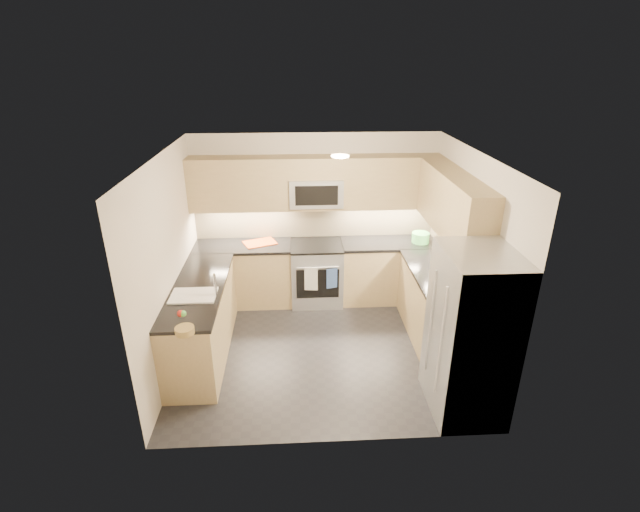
{
  "coord_description": "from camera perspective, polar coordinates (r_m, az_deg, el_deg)",
  "views": [
    {
      "loc": [
        -0.3,
        -5.04,
        3.51
      ],
      "look_at": [
        0.0,
        0.35,
        1.15
      ],
      "focal_mm": 26.0,
      "sensor_mm": 36.0,
      "label": 1
    }
  ],
  "objects": [
    {
      "name": "oven_door_glass",
      "position": [
        6.73,
        -0.28,
        -3.43
      ],
      "size": [
        0.62,
        0.02,
        0.45
      ],
      "primitive_type": "cube",
      "color": "black",
      "rests_on": "gas_range"
    },
    {
      "name": "dish_towel_check",
      "position": [
        6.65,
        -1.1,
        -2.84
      ],
      "size": [
        0.19,
        0.04,
        0.36
      ],
      "primitive_type": "cube",
      "rotation": [
        0.0,
        0.0,
        -0.11
      ],
      "color": "white",
      "rests_on": "oven_handle"
    },
    {
      "name": "sink_basin",
      "position": [
        5.6,
        -15.23,
        -5.34
      ],
      "size": [
        0.52,
        0.38,
        0.16
      ],
      "primitive_type": "cube",
      "color": "white",
      "rests_on": "base_cab_peninsula"
    },
    {
      "name": "faucet",
      "position": [
        5.46,
        -12.78,
        -3.49
      ],
      "size": [
        0.03,
        0.03,
        0.28
      ],
      "primitive_type": "cylinder",
      "color": "silver",
      "rests_on": "countertop_peninsula"
    },
    {
      "name": "countertop_back_left",
      "position": [
        6.9,
        -9.53,
        1.21
      ],
      "size": [
        1.42,
        0.63,
        0.04
      ],
      "primitive_type": "cube",
      "color": "black",
      "rests_on": "base_cab_back_left"
    },
    {
      "name": "countertop_right",
      "position": [
        6.08,
        14.39,
        -2.42
      ],
      "size": [
        0.63,
        1.7,
        0.04
      ],
      "primitive_type": "cube",
      "color": "black",
      "rests_on": "base_cab_right"
    },
    {
      "name": "countertop_back_right",
      "position": [
        6.99,
        8.52,
        1.59
      ],
      "size": [
        1.42,
        0.63,
        0.04
      ],
      "primitive_type": "cube",
      "color": "black",
      "rests_on": "base_cab_back_right"
    },
    {
      "name": "wall_left",
      "position": [
        5.73,
        -18.08,
        -0.89
      ],
      "size": [
        0.02,
        3.2,
        2.5
      ],
      "primitive_type": "cube",
      "color": "beige",
      "rests_on": "floor"
    },
    {
      "name": "fruit_pear",
      "position": [
        5.01,
        -16.51,
        -6.82
      ],
      "size": [
        0.07,
        0.07,
        0.07
      ],
      "primitive_type": "sphere",
      "color": "#54AC49",
      "rests_on": "fruit_basket"
    },
    {
      "name": "gas_range",
      "position": [
        7.03,
        -0.42,
        -2.17
      ],
      "size": [
        0.76,
        0.65,
        0.91
      ],
      "primitive_type": "cube",
      "color": "#A4A7AC",
      "rests_on": "floor"
    },
    {
      "name": "base_cab_right",
      "position": [
        6.29,
        13.96,
        -6.27
      ],
      "size": [
        0.6,
        1.7,
        0.9
      ],
      "primitive_type": "cube",
      "color": "tan",
      "rests_on": "floor"
    },
    {
      "name": "ceiling",
      "position": [
        5.15,
        0.22,
        12.29
      ],
      "size": [
        3.6,
        3.2,
        0.02
      ],
      "primitive_type": "cube",
      "color": "beige",
      "rests_on": "wall_back"
    },
    {
      "name": "dish_towel_blue",
      "position": [
        6.66,
        1.46,
        -2.78
      ],
      "size": [
        0.16,
        0.05,
        0.3
      ],
      "primitive_type": "cube",
      "rotation": [
        0.0,
        0.0,
        0.26
      ],
      "color": "#304B85",
      "rests_on": "oven_handle"
    },
    {
      "name": "upper_cab_back",
      "position": [
        6.69,
        -0.52,
        9.02
      ],
      "size": [
        3.6,
        0.35,
        0.75
      ],
      "primitive_type": "cube",
      "color": "tan",
      "rests_on": "wall_back"
    },
    {
      "name": "fridge_handle_right",
      "position": [
        5.01,
        13.43,
        -7.89
      ],
      "size": [
        0.02,
        0.02,
        1.2
      ],
      "primitive_type": "cylinder",
      "color": "#B2B5BA",
      "rests_on": "refrigerator"
    },
    {
      "name": "wall_back",
      "position": [
        7.02,
        -0.57,
        4.83
      ],
      "size": [
        3.6,
        0.02,
        2.5
      ],
      "primitive_type": "cube",
      "color": "beige",
      "rests_on": "floor"
    },
    {
      "name": "base_cab_back_right",
      "position": [
        7.18,
        8.29,
        -1.89
      ],
      "size": [
        1.42,
        0.6,
        0.9
      ],
      "primitive_type": "cube",
      "color": "tan",
      "rests_on": "floor"
    },
    {
      "name": "upper_cab_right",
      "position": [
        5.9,
        16.09,
        6.08
      ],
      "size": [
        0.35,
        1.95,
        0.75
      ],
      "primitive_type": "cube",
      "color": "tan",
      "rests_on": "wall_right"
    },
    {
      "name": "cutting_board",
      "position": [
        6.91,
        -7.41,
        1.63
      ],
      "size": [
        0.54,
        0.46,
        0.01
      ],
      "primitive_type": "cube",
      "rotation": [
        0.0,
        0.0,
        0.39
      ],
      "color": "#C04412",
      "rests_on": "countertop_back_left"
    },
    {
      "name": "countertop_peninsula",
      "position": [
        5.8,
        -14.81,
        -3.8
      ],
      "size": [
        0.63,
        2.0,
        0.04
      ],
      "primitive_type": "cube",
      "color": "black",
      "rests_on": "base_cab_peninsula"
    },
    {
      "name": "backsplash_right",
      "position": [
        6.32,
        16.42,
        1.1
      ],
      "size": [
        0.01,
        2.3,
        0.51
      ],
      "primitive_type": "cube",
      "color": "tan",
      "rests_on": "wall_right"
    },
    {
      "name": "base_cab_back_left",
      "position": [
        7.09,
        -9.28,
        -2.31
      ],
      "size": [
        1.42,
        0.6,
        0.9
      ],
      "primitive_type": "cube",
      "color": "tan",
      "rests_on": "floor"
    },
    {
      "name": "microwave",
      "position": [
        6.7,
        -0.51,
        7.93
      ],
      "size": [
        0.76,
        0.4,
        0.4
      ],
      "primitive_type": "cube",
      "color": "#A5A9AD",
      "rests_on": "upper_cab_back"
    },
    {
      "name": "oven_handle",
      "position": [
        6.6,
        -0.28,
        -1.42
      ],
      "size": [
        0.6,
        0.02,
        0.02
      ],
      "primitive_type": "cylinder",
      "rotation": [
        0.0,
        1.57,
        0.0
      ],
      "color": "#B2B5BA",
      "rests_on": "gas_range"
    },
    {
      "name": "fruit_basket",
      "position": [
        4.88,
        -16.32,
        -8.79
      ],
      "size": [
        0.22,
        0.22,
        0.07
      ],
      "primitive_type": "cylinder",
      "rotation": [
        0.0,
        0.0,
        -0.15
      ],
      "color": "#A68B4D",
      "rests_on": "countertop_peninsula"
    },
    {
      "name": "wall_right",
      "position": [
        5.91,
        17.89,
        -0.08
      ],
      "size": [
        0.02,
        3.2,
        2.5
      ],
      "primitive_type": "cube",
      "color": "beige",
      "rests_on": "floor"
    },
    {
      "name": "range_cooktop",
      "position": [
        6.84,
        -0.43,
        1.3
      ],
      "size": [
        0.76,
        0.65,
        0.03
      ],
      "primitive_type": "cube",
      "color": "black",
      "rests_on": "gas_range"
    },
    {
      "name": "wall_front",
      "position": [
        4.13,
        1.54,
        -9.6
      ],
      "size": [
        3.6,
        0.02,
        2.5
      ],
      "primitive_type": "cube",
      "color": "beige",
      "rests_on": "floor"
    },
    {
      "name": "microwave_door",
      "position": [
        6.5,
        -0.42,
        7.44
      ],
      "size": [
        0.6,
        0.01,
        0.28
      ],
      "primitive_type": "cube",
      "color": "black",
      "rests_on": "microwave"
    },
    {
      "name": "fruit_apple",
      "position": [
        5.02,
        -16.78,
        -6.8
      ],
      "size": [
        0.07,
        0.07,
        0.07
      ],
      "primitive_type": "sphere",
      "color": "#A61C13",
      "rests_on": "fruit_basket"
    },
    {
      "name": "fridge_handle_left",
      "position": [
        4.72,
        14.62,
        -10.15
      ],
      "size": [
        0.02,
        0.02,
        1.2
      ],
      "primitive_type": "cylinder",
      "color": "#B2B5BA",
      "rests_on": "refrigerator"
    },
    {
      "name": "refrigerator",
      "position": [
        5.01,
        18.06,
        -9.16
      ],
      "size": [
        0.7,
        0.9,
        1.8
      ],
      "primitive_type": "cube",
      "color": "#A6A9AE",
      "rests_on": "floor"
    },
    {
      "name": "base_cab_peninsula",
      "position": [
        6.02,
        -14.35,
        -7.78
      ],
      "size": [
        0.6,
        2.0,
        0.9
      ],
      "primitive_type": "cube",
      "color": "tan",
      "rests_on": "floor"
    },
    {
      "name": "floor",
      "position": [
        6.15,
        0.19,
        -11.18
      ],
      "size": [
        3.6,
        3.2,
        0.0
      ],
      "primitive_type": "cube",
      "color": "#25252A",
      "rests_on": "ground"
    },
    {
      "name": "utensil_bowl",
      "position": [
        7.03,
        12.27,
        2.23
      ],
      "size": [
        0.26,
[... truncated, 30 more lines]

